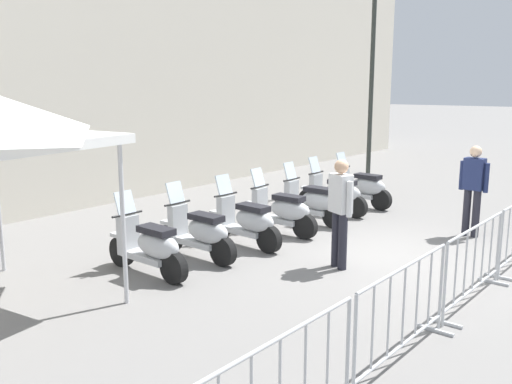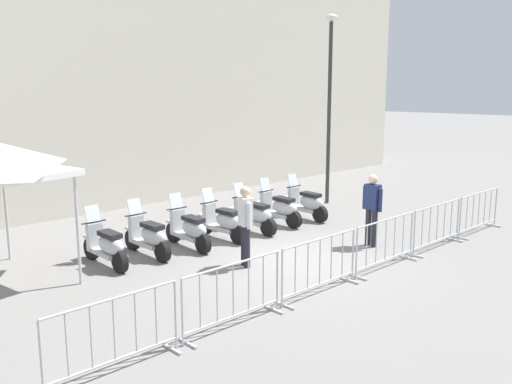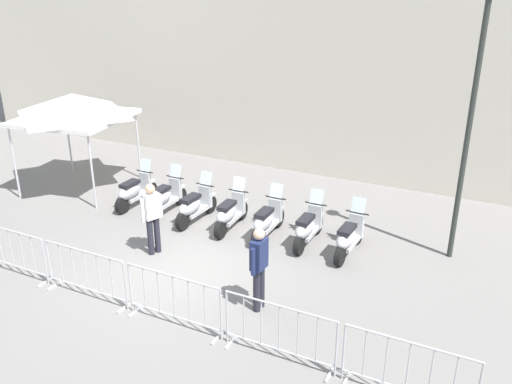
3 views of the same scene
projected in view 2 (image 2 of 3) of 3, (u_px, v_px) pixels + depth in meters
ground_plane at (288, 260)px, 12.54m from camera, size 120.00×120.00×0.00m
building_facade at (93, 3)px, 17.23m from camera, size 28.02×6.88×12.41m
motorcycle_0 at (106, 246)px, 12.00m from camera, size 0.65×1.72×1.24m
motorcycle_1 at (149, 237)px, 12.70m from camera, size 0.65×1.72×1.24m
motorcycle_2 at (189, 230)px, 13.31m from camera, size 0.69×1.71×1.24m
motorcycle_3 at (223, 222)px, 14.03m from camera, size 0.59×1.72×1.24m
motorcycle_4 at (254, 215)px, 14.74m from camera, size 0.63×1.72×1.24m
motorcycle_5 at (279, 209)px, 15.51m from camera, size 0.63×1.72×1.24m
motorcycle_6 at (306, 203)px, 16.16m from camera, size 0.68×1.71×1.24m
barrier_segment_0 at (114, 336)px, 7.60m from camera, size 2.00×0.74×1.07m
barrier_segment_1 at (233, 296)px, 9.02m from camera, size 2.00×0.74×1.07m
barrier_segment_2 at (320, 267)px, 10.45m from camera, size 2.00×0.74×1.07m
barrier_segment_3 at (385, 244)px, 11.87m from camera, size 2.00×0.74×1.07m
barrier_segment_4 at (437, 227)px, 13.30m from camera, size 2.00×0.74×1.07m
barrier_segment_5 at (479, 213)px, 14.72m from camera, size 2.00×0.74×1.07m
street_lamp at (330, 92)px, 17.72m from camera, size 0.36×0.36×5.89m
officer_near_row_end at (372, 206)px, 13.41m from camera, size 0.29×0.54×1.73m
officer_mid_plaza at (245, 221)px, 11.93m from camera, size 0.38×0.48×1.73m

